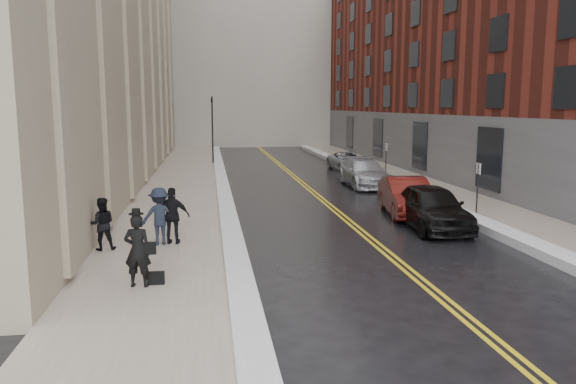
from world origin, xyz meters
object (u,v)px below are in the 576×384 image
object	(u,v)px
car_maroon	(407,197)
pedestrian_a	(102,224)
car_black	(432,207)
pedestrian_main	(138,251)
pedestrian_c	(173,216)
car_silver_far	(349,161)
pedestrian_b	(160,216)
car_silver_near	(364,173)

from	to	relation	value
car_maroon	pedestrian_a	bearing A→B (deg)	-150.08
car_black	car_maroon	distance (m)	2.67
pedestrian_main	pedestrian_c	xyz separation A→B (m)	(0.59, 4.25, 0.01)
pedestrian_a	pedestrian_c	xyz separation A→B (m)	(2.10, 0.47, 0.10)
pedestrian_c	car_silver_far	bearing A→B (deg)	-109.47
pedestrian_a	pedestrian_b	distance (m)	1.75
car_silver_far	pedestrian_c	world-z (taller)	pedestrian_c
car_black	pedestrian_main	world-z (taller)	pedestrian_main
car_maroon	pedestrian_main	size ratio (longest dim) A/B	2.64
car_silver_near	pedestrian_c	world-z (taller)	pedestrian_c
car_maroon	car_black	bearing A→B (deg)	-82.48
pedestrian_b	car_silver_near	bearing A→B (deg)	-137.02
car_silver_far	pedestrian_c	xyz separation A→B (m)	(-10.90, -20.22, 0.40)
car_maroon	pedestrian_main	world-z (taller)	pedestrian_main
car_silver_near	pedestrian_main	xyz separation A→B (m)	(-10.43, -16.89, 0.28)
pedestrian_c	pedestrian_main	bearing A→B (deg)	90.98
car_maroon	pedestrian_b	bearing A→B (deg)	-148.89
car_black	pedestrian_b	world-z (taller)	pedestrian_b
pedestrian_main	pedestrian_c	world-z (taller)	pedestrian_c
car_silver_far	pedestrian_main	world-z (taller)	pedestrian_main
pedestrian_main	pedestrian_a	size ratio (longest dim) A/B	1.11
car_silver_near	car_maroon	bearing A→B (deg)	-94.40
car_silver_near	pedestrian_main	distance (m)	19.85
car_silver_near	car_silver_far	distance (m)	7.66
pedestrian_a	car_black	bearing A→B (deg)	-178.46
car_maroon	pedestrian_main	bearing A→B (deg)	-131.85
car_silver_near	pedestrian_main	bearing A→B (deg)	-122.38
car_maroon	pedestrian_c	bearing A→B (deg)	-148.01
car_black	pedestrian_c	world-z (taller)	pedestrian_c
pedestrian_main	pedestrian_c	bearing A→B (deg)	-87.86
car_silver_far	pedestrian_b	distance (m)	23.18
car_black	pedestrian_a	xyz separation A→B (m)	(-11.40, -2.03, 0.14)
pedestrian_a	car_silver_near	bearing A→B (deg)	-140.92
pedestrian_a	car_maroon	bearing A→B (deg)	-166.16
car_silver_near	pedestrian_b	world-z (taller)	pedestrian_b
car_maroon	pedestrian_b	distance (m)	10.60
car_black	car_silver_far	size ratio (longest dim) A/B	1.02
car_black	car_silver_far	world-z (taller)	car_black
car_maroon	car_silver_far	world-z (taller)	car_maroon
car_silver_near	pedestrian_b	distance (m)	16.29
pedestrian_a	pedestrian_c	world-z (taller)	pedestrian_c
car_black	car_silver_near	world-z (taller)	car_black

